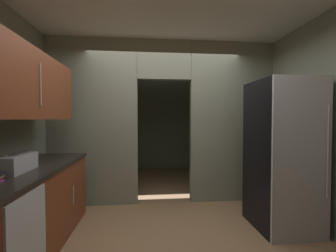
# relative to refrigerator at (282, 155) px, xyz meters

# --- Properties ---
(ground) EXTENTS (20.00, 20.00, 0.00)m
(ground) POSITION_rel_refrigerator_xyz_m (-1.44, -0.19, -0.95)
(ground) COLOR #93704C
(kitchen_overhead_slab) EXTENTS (4.16, 6.44, 0.06)m
(kitchen_overhead_slab) POSITION_rel_refrigerator_xyz_m (-1.44, 0.18, 1.80)
(kitchen_overhead_slab) COLOR silver
(kitchen_partition) EXTENTS (3.76, 0.12, 2.72)m
(kitchen_partition) POSITION_rel_refrigerator_xyz_m (-1.45, 1.03, 0.48)
(kitchen_partition) COLOR gray
(kitchen_partition) RESTS_ON ground
(adjoining_room_shell) EXTENTS (3.76, 2.69, 2.72)m
(adjoining_room_shell) POSITION_rel_refrigerator_xyz_m (-1.44, 2.90, 0.41)
(adjoining_room_shell) COLOR slate
(adjoining_room_shell) RESTS_ON ground
(refrigerator) EXTENTS (0.70, 0.80, 1.90)m
(refrigerator) POSITION_rel_refrigerator_xyz_m (0.00, 0.00, 0.00)
(refrigerator) COLOR black
(refrigerator) RESTS_ON ground
(lower_cabinet_run) EXTENTS (0.69, 2.14, 0.90)m
(lower_cabinet_run) POSITION_rel_refrigerator_xyz_m (-2.98, -0.35, -0.50)
(lower_cabinet_run) COLOR brown
(lower_cabinet_run) RESTS_ON ground
(dishwasher) EXTENTS (0.02, 0.56, 0.84)m
(dishwasher) POSITION_rel_refrigerator_xyz_m (-2.65, -0.95, -0.53)
(dishwasher) COLOR #B7BABC
(dishwasher) RESTS_ON ground
(upper_cabinet_counterside) EXTENTS (0.36, 1.93, 0.71)m
(upper_cabinet_counterside) POSITION_rel_refrigerator_xyz_m (-2.98, -0.35, 0.81)
(upper_cabinet_counterside) COLOR brown
(boombox) EXTENTS (0.16, 0.44, 0.19)m
(boombox) POSITION_rel_refrigerator_xyz_m (-2.95, -0.47, 0.04)
(boombox) COLOR #B2B2B7
(boombox) RESTS_ON lower_cabinet_run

